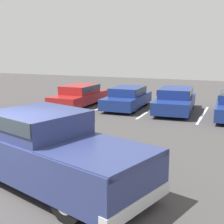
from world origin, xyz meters
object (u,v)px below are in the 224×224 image
object	(u,v)px
parked_sedan_a	(79,95)
parked_sedan_c	(175,99)
pickup_truck	(48,149)
wheel_stop_curb	(176,103)
parked_sedan_b	(127,97)

from	to	relation	value
parked_sedan_a	parked_sedan_c	distance (m)	5.72
pickup_truck	wheel_stop_curb	distance (m)	13.10
pickup_truck	parked_sedan_c	size ratio (longest dim) A/B	1.30
pickup_truck	parked_sedan_b	bearing A→B (deg)	116.29
pickup_truck	parked_sedan_b	distance (m)	10.59
pickup_truck	parked_sedan_c	distance (m)	10.50
pickup_truck	wheel_stop_curb	bearing A→B (deg)	104.49
parked_sedan_c	wheel_stop_curb	distance (m)	2.73
parked_sedan_b	wheel_stop_curb	xyz separation A→B (m)	(2.29, 2.61, -0.57)
pickup_truck	parked_sedan_a	size ratio (longest dim) A/B	1.36
parked_sedan_a	wheel_stop_curb	distance (m)	6.02
parked_sedan_c	parked_sedan_b	bearing A→B (deg)	-94.46
wheel_stop_curb	pickup_truck	bearing A→B (deg)	-92.67
parked_sedan_c	parked_sedan_a	bearing A→B (deg)	-91.61
pickup_truck	parked_sedan_a	bearing A→B (deg)	131.67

